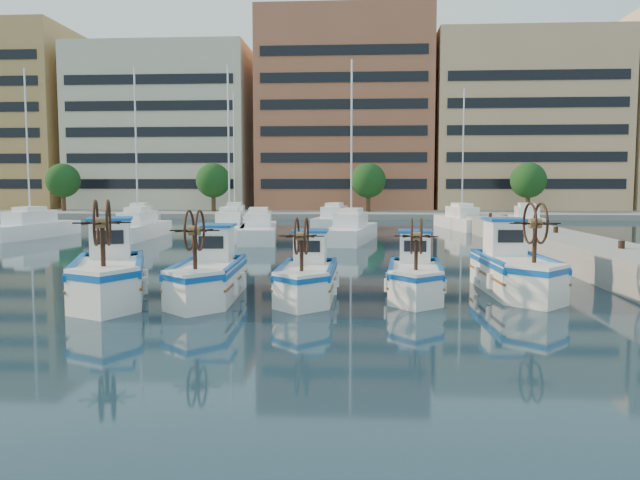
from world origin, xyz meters
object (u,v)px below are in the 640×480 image
at_px(fishing_boat_a, 109,271).
at_px(fishing_boat_c, 308,274).
at_px(fishing_boat_e, 514,267).
at_px(fishing_boat_b, 209,273).
at_px(fishing_boat_d, 415,273).

height_order(fishing_boat_a, fishing_boat_c, fishing_boat_a).
bearing_deg(fishing_boat_c, fishing_boat_a, -173.01).
bearing_deg(fishing_boat_a, fishing_boat_e, -9.74).
relative_size(fishing_boat_b, fishing_boat_c, 1.09).
relative_size(fishing_boat_a, fishing_boat_c, 1.24).
xyz_separation_m(fishing_boat_a, fishing_boat_e, (13.18, 2.07, -0.03)).
bearing_deg(fishing_boat_b, fishing_boat_d, 4.96).
xyz_separation_m(fishing_boat_d, fishing_boat_e, (3.38, 0.81, 0.13)).
bearing_deg(fishing_boat_e, fishing_boat_c, -171.15).
distance_m(fishing_boat_a, fishing_boat_e, 13.34).
bearing_deg(fishing_boat_a, fishing_boat_c, -12.41).
distance_m(fishing_boat_c, fishing_boat_d, 3.55).
bearing_deg(fishing_boat_a, fishing_boat_b, -11.51).
distance_m(fishing_boat_d, fishing_boat_e, 3.48).
bearing_deg(fishing_boat_a, fishing_boat_d, -11.31).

